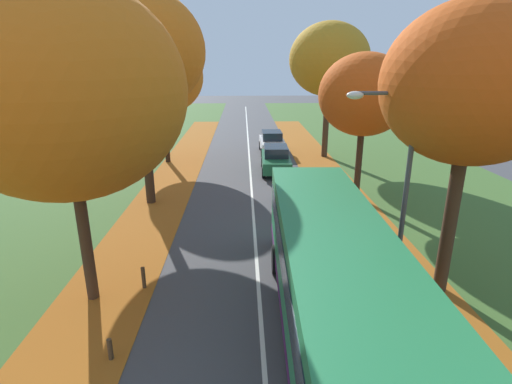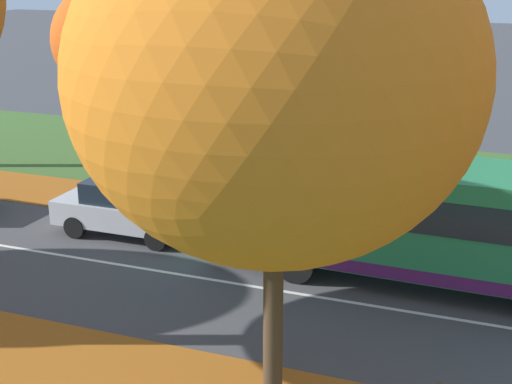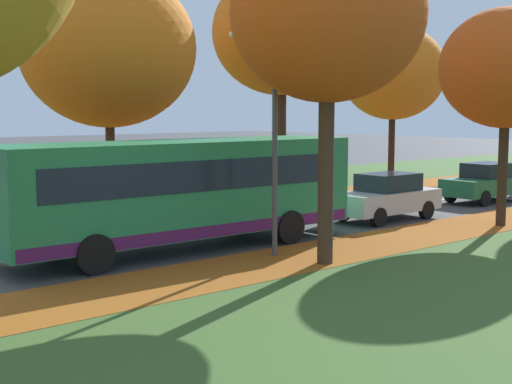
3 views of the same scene
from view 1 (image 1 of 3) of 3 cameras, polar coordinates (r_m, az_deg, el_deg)
The scene contains 18 objects.
grass_verge_left at distance 24.81m, azimuth -22.49°, elevation 1.23°, with size 12.00×90.00×0.01m, color #3D6028.
leaf_litter_left at distance 18.04m, azimuth -15.13°, elevation -4.11°, with size 2.80×60.00×0.00m, color #9E5619.
grass_verge_right at distance 25.13m, azimuth 20.76°, elevation 1.64°, with size 12.00×90.00×0.01m, color #3D6028.
leaf_litter_right at distance 18.25m, azimuth 14.30°, elevation -3.77°, with size 2.80×60.00×0.00m, color #9E5619.
road_centre_line at distance 23.22m, azimuth -0.72°, elevation 1.54°, with size 0.12×80.00×0.01m, color silver.
tree_left_near at distance 11.36m, azimuth -25.79°, elevation 12.84°, with size 6.17×6.17×8.73m.
tree_left_mid at distance 19.33m, azimuth -16.48°, elevation 18.70°, with size 5.92×5.92×9.75m.
tree_left_far at distance 27.68m, azimuth -13.26°, elevation 15.73°, with size 5.33×5.33×8.09m.
tree_right_near at distance 12.09m, azimuth 28.52°, elevation 13.30°, with size 4.73×4.73×8.23m.
tree_right_mid at distance 20.01m, azimuth 15.21°, elevation 13.22°, with size 4.32×4.32×7.09m.
tree_right_far at distance 29.05m, azimuth 10.44°, elevation 18.09°, with size 5.48×5.48×9.23m.
bollard_fourth at distance 10.56m, azimuth -20.11°, elevation -20.35°, with size 0.12×0.12×0.55m, color #4C3823.
bollard_fifth at distance 12.97m, azimuth -15.77°, elevation -11.70°, with size 0.12×0.12×0.70m, color #4C3823.
streetlamp_right at distance 11.37m, azimuth 19.35°, elevation 2.23°, with size 1.89×0.28×6.00m.
bus at distance 10.35m, azimuth 10.69°, elevation -10.82°, with size 2.85×10.46×2.98m.
car_silver_lead at distance 18.37m, azimuth 5.88°, elevation -0.47°, with size 1.79×4.20×1.62m.
car_green_following at distance 25.07m, azimuth 2.85°, elevation 4.70°, with size 1.88×4.25×1.62m.
car_white_third_in_line at distance 30.46m, azimuth 2.27°, elevation 7.13°, with size 1.83×4.22×1.62m.
Camera 1 is at (-0.43, -2.23, 6.67)m, focal length 28.00 mm.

